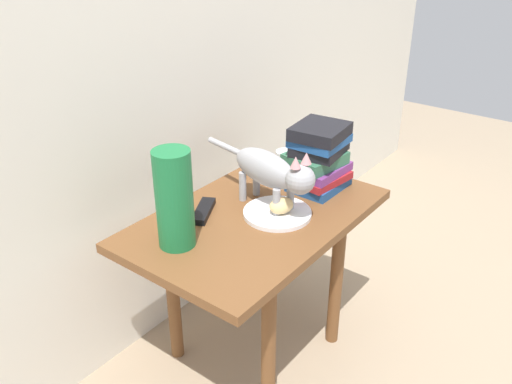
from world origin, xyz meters
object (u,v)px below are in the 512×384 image
(book_stack, at_px, (318,158))
(green_vase, at_px, (174,199))
(side_table, at_px, (256,236))
(cat, at_px, (272,171))
(candle_jar, at_px, (285,163))
(plate, at_px, (277,213))
(bread_roll, at_px, (281,206))
(tv_remote, at_px, (204,211))

(book_stack, xyz_separation_m, green_vase, (-0.55, 0.13, 0.03))
(side_table, height_order, cat, cat)
(side_table, relative_size, green_vase, 2.86)
(side_table, distance_m, book_stack, 0.34)
(book_stack, height_order, green_vase, green_vase)
(book_stack, relative_size, candle_jar, 2.69)
(plate, relative_size, green_vase, 0.74)
(plate, xyz_separation_m, book_stack, (0.24, 0.00, 0.11))
(bread_roll, xyz_separation_m, cat, (0.02, 0.06, 0.09))
(plate, bearing_deg, green_vase, 157.00)
(cat, distance_m, tv_remote, 0.25)
(plate, bearing_deg, candle_jar, 30.25)
(green_vase, bearing_deg, plate, -23.00)
(book_stack, bearing_deg, green_vase, 166.81)
(plate, relative_size, bread_roll, 2.68)
(cat, xyz_separation_m, candle_jar, (0.25, 0.12, -0.09))
(bread_roll, bearing_deg, side_table, 118.55)
(book_stack, distance_m, green_vase, 0.56)
(side_table, bearing_deg, green_vase, 164.26)
(green_vase, xyz_separation_m, candle_jar, (0.58, 0.03, -0.11))
(cat, xyz_separation_m, book_stack, (0.22, -0.04, -0.02))
(book_stack, height_order, tv_remote, book_stack)
(cat, bearing_deg, book_stack, -9.84)
(cat, xyz_separation_m, green_vase, (-0.33, 0.09, 0.01))
(bread_roll, xyz_separation_m, book_stack, (0.24, 0.02, 0.07))
(cat, distance_m, green_vase, 0.34)
(plate, distance_m, green_vase, 0.36)
(cat, distance_m, book_stack, 0.22)
(plate, xyz_separation_m, tv_remote, (-0.13, 0.19, 0.00))
(tv_remote, bearing_deg, green_vase, 170.28)
(bread_roll, distance_m, cat, 0.11)
(side_table, bearing_deg, tv_remote, 125.42)
(cat, bearing_deg, tv_remote, 136.39)
(bread_roll, relative_size, candle_jar, 0.94)
(book_stack, distance_m, tv_remote, 0.43)
(side_table, distance_m, cat, 0.22)
(plate, bearing_deg, tv_remote, 125.30)
(candle_jar, bearing_deg, green_vase, -177.37)
(green_vase, relative_size, tv_remote, 1.93)
(side_table, relative_size, plate, 3.86)
(side_table, relative_size, candle_jar, 9.74)
(plate, distance_m, cat, 0.13)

